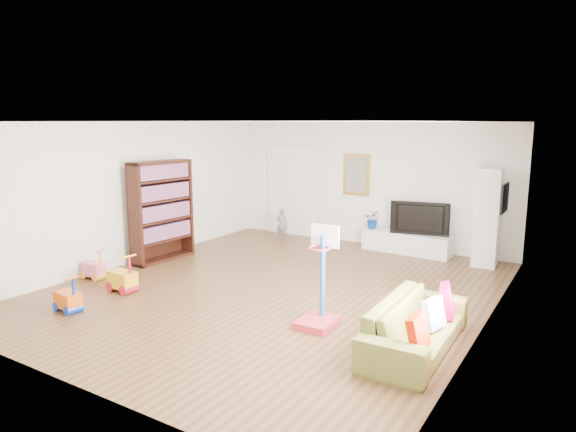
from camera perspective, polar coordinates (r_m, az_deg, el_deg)
The scene contains 25 objects.
floor at distance 8.53m, azimuth -1.43°, elevation -8.04°, with size 6.50×7.50×0.00m, color brown.
ceiling at distance 8.09m, azimuth -1.51°, elevation 10.42°, with size 6.50×7.50×0.00m, color white.
wall_back at distance 11.49m, azimuth 8.82°, elevation 3.54°, with size 6.50×0.00×2.70m, color white.
wall_front at distance 5.53m, azimuth -23.32°, elevation -4.55°, with size 6.50×0.00×2.70m, color white.
wall_left at distance 10.32m, azimuth -16.77°, elevation 2.46°, with size 0.00×7.50×2.70m, color white.
wall_right at distance 7.00m, azimuth 21.41°, elevation -1.40°, with size 0.00×7.50×2.70m, color white.
navy_accent at distance 8.30m, azimuth 23.31°, elevation 3.70°, with size 0.01×3.20×1.70m, color black.
olive_wainscot at distance 8.54m, azimuth 22.66°, elevation -5.32°, with size 0.01×3.20×1.00m, color brown.
doorway at distance 12.35m, azimuth 0.57°, elevation 2.73°, with size 1.45×0.06×2.10m, color white.
painting_back at distance 11.53m, azimuth 7.63°, elevation 4.59°, with size 0.62×0.06×0.92m, color gold.
artwork_right at distance 8.54m, azimuth 22.94°, elevation 1.86°, with size 0.04×0.56×0.46m, color #7F3F8C.
media_console at distance 11.00m, azimuth 13.05°, elevation -2.91°, with size 1.86×0.46×0.43m, color silver.
tall_cabinet at distance 10.30m, azimuth 21.26°, elevation -0.19°, with size 0.43×0.43×1.86m, color white.
bookshelf at distance 10.32m, azimuth -13.84°, elevation 0.53°, with size 0.35×1.35×1.97m, color black.
sofa at distance 6.47m, azimuth 14.03°, elevation -11.67°, with size 2.04×0.80×0.59m, color olive.
basketball_hoop at distance 6.81m, azimuth 3.28°, elevation -6.83°, with size 0.47×0.57×1.36m, color #BF2B3B.
ride_on_yellow at distance 8.71m, azimuth -17.99°, elevation -6.02°, with size 0.47×0.29×0.62m, color #F0AC1B.
ride_on_orange at distance 8.10m, azimuth -23.32°, elevation -7.90°, with size 0.41×0.25×0.54m, color #D24F0B.
ride_on_pink at distance 9.58m, azimuth -20.82°, elevation -4.98°, with size 0.40×0.25×0.54m, color #E15F86.
child at distance 11.85m, azimuth -0.67°, elevation -0.92°, with size 0.27×0.18×0.74m, color slate.
tv at distance 10.84m, azimuth 14.50°, elevation -0.16°, with size 1.18×0.16×0.68m, color black.
vase_plant at distance 11.18m, azimuth 9.44°, elevation -0.39°, with size 0.36×0.31×0.40m, color navy.
pillow_left at distance 5.82m, azimuth 14.28°, elevation -12.43°, with size 0.10×0.37×0.37m, color #BB1B00.
pillow_center at distance 6.40m, azimuth 15.88°, elevation -10.37°, with size 0.09×0.36×0.36m, color silver.
pillow_right at distance 6.89m, azimuth 17.27°, elevation -8.93°, with size 0.10×0.40×0.40m, color #AD0033.
Camera 1 is at (4.43, -6.77, 2.69)m, focal length 32.00 mm.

